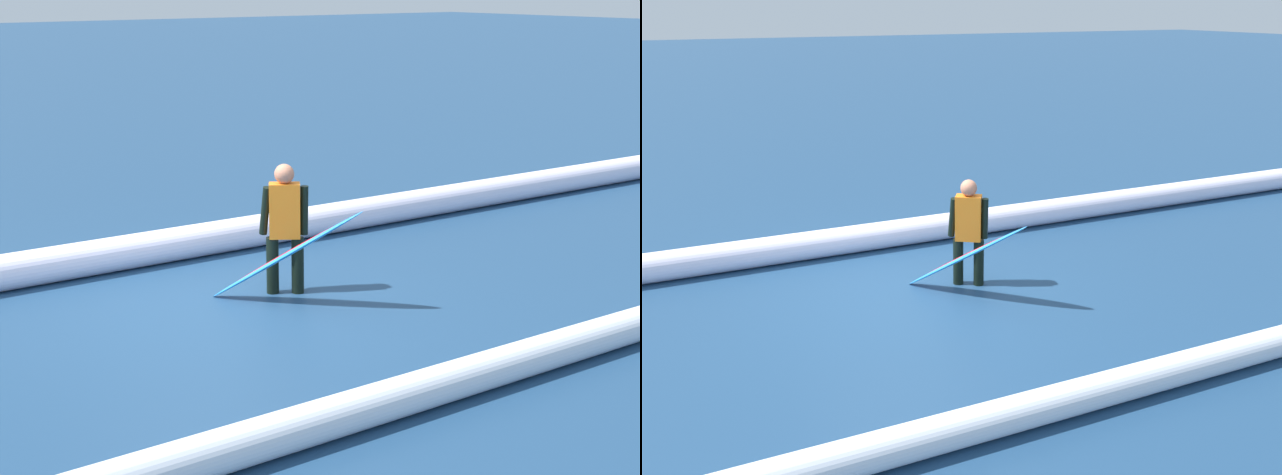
% 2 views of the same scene
% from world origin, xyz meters
% --- Properties ---
extents(ground_plane, '(148.74, 148.74, 0.00)m').
position_xyz_m(ground_plane, '(0.00, 0.00, 0.00)').
color(ground_plane, navy).
extents(surfer, '(0.45, 0.39, 1.47)m').
position_xyz_m(surfer, '(-0.88, 0.09, 0.82)').
color(surfer, black).
rests_on(surfer, ground_plane).
extents(surfboard, '(1.18, 1.57, 1.15)m').
position_xyz_m(surfboard, '(-0.64, 0.45, 0.56)').
color(surfboard, '#268CE5').
rests_on(surfboard, ground_plane).
extents(wave_crest_foreground, '(24.25, 1.04, 0.42)m').
position_xyz_m(wave_crest_foreground, '(-2.19, -1.75, 0.21)').
color(wave_crest_foreground, white).
rests_on(wave_crest_foreground, ground_plane).
extents(wave_crest_midground, '(22.08, 0.90, 0.33)m').
position_xyz_m(wave_crest_midground, '(1.43, 3.22, 0.17)').
color(wave_crest_midground, silver).
rests_on(wave_crest_midground, ground_plane).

